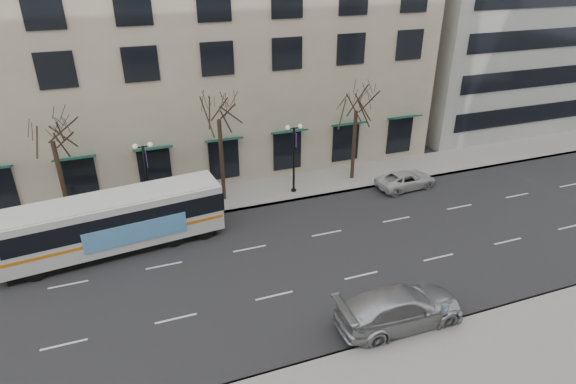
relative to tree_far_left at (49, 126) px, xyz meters
name	(u,v)px	position (x,y,z in m)	size (l,w,h in m)	color
ground	(261,270)	(10.00, -8.80, -6.70)	(160.00, 160.00, 0.00)	black
sidewalk_far	(290,187)	(15.00, 0.20, -6.62)	(80.00, 4.00, 0.15)	gray
building_hotel	(155,3)	(8.00, 12.20, 5.30)	(40.00, 20.00, 24.00)	tan
tree_far_left	(49,126)	(0.00, 0.00, 0.00)	(3.60, 3.60, 8.34)	black
tree_far_mid	(218,105)	(10.00, 0.00, 0.21)	(3.60, 3.60, 8.55)	black
tree_far_right	(357,98)	(20.00, 0.00, -0.28)	(3.60, 3.60, 8.06)	black
lamp_post_left	(147,176)	(5.01, -0.60, -3.75)	(1.22, 0.45, 5.21)	black
lamp_post_right	(294,155)	(15.01, -0.60, -3.75)	(1.22, 0.45, 5.21)	black
city_bus	(114,221)	(2.73, -3.83, -4.84)	(12.78, 4.11, 3.40)	silver
silver_car	(400,308)	(14.94, -15.00, -5.79)	(2.54, 6.25, 1.81)	#B2B4BA
white_pickup	(406,180)	(23.11, -2.60, -6.07)	(2.10, 4.55, 1.26)	#BBBBBB
pay_station	(444,311)	(16.55, -16.10, -5.57)	(0.29, 0.20, 1.35)	slate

